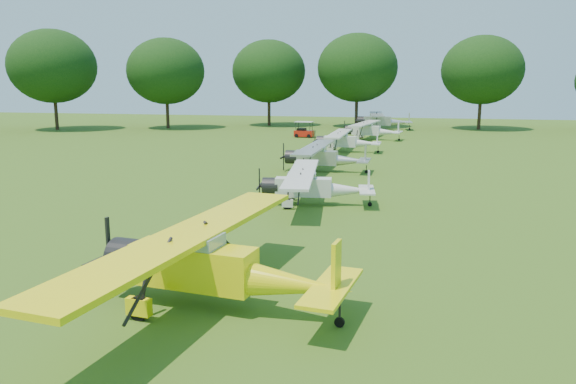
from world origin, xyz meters
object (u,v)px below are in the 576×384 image
aircraft_2 (211,261)px  aircraft_6 (370,129)px  aircraft_3 (312,184)px  aircraft_5 (345,140)px  golf_cart (304,132)px  aircraft_4 (323,156)px  aircraft_7 (382,119)px

aircraft_2 → aircraft_6: aircraft_2 is taller
aircraft_2 → aircraft_3: size_ratio=1.24×
aircraft_5 → aircraft_6: aircraft_6 is taller
aircraft_5 → golf_cart: aircraft_5 is taller
aircraft_4 → aircraft_5: size_ratio=1.03×
aircraft_4 → golf_cart: (-6.38, 24.42, -0.53)m
aircraft_6 → golf_cart: size_ratio=4.62×
aircraft_5 → golf_cart: size_ratio=4.30×
aircraft_4 → golf_cart: aircraft_4 is taller
aircraft_3 → aircraft_6: aircraft_6 is taller
aircraft_3 → aircraft_4: size_ratio=0.97×
aircraft_2 → aircraft_3: aircraft_2 is taller
aircraft_5 → aircraft_6: size_ratio=0.93×
aircraft_4 → aircraft_7: aircraft_7 is taller
golf_cart → aircraft_5: bearing=-58.8°
aircraft_4 → aircraft_5: 11.68m
aircraft_2 → golf_cart: bearing=105.5°
aircraft_4 → aircraft_6: size_ratio=0.96×
aircraft_3 → aircraft_7: bearing=82.1°
aircraft_2 → aircraft_6: size_ratio=1.15×
golf_cart → aircraft_4: bearing=-70.8°
aircraft_4 → aircraft_7: 37.02m
aircraft_4 → aircraft_2: bearing=-87.2°
aircraft_2 → aircraft_4: bearing=99.4°
aircraft_7 → golf_cart: size_ratio=5.40×
aircraft_2 → golf_cart: aircraft_2 is taller
aircraft_5 → aircraft_7: 25.35m
aircraft_2 → aircraft_4: 24.60m
aircraft_2 → aircraft_7: (0.39, 61.56, 0.03)m
aircraft_2 → aircraft_3: (0.19, 13.67, -0.26)m
aircraft_4 → golf_cart: 25.25m
aircraft_7 → golf_cart: bearing=-128.0°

